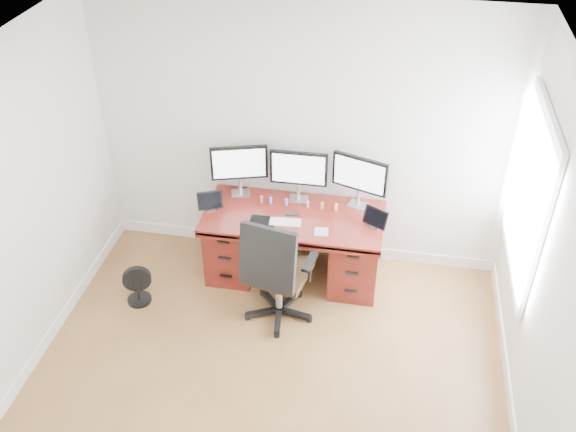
% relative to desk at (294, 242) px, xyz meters
% --- Properties ---
extents(ground, '(4.50, 4.50, 0.00)m').
position_rel_desk_xyz_m(ground, '(0.00, -1.83, -0.40)').
color(ground, brown).
rests_on(ground, ground).
extents(back_wall, '(4.00, 0.10, 2.70)m').
position_rel_desk_xyz_m(back_wall, '(0.00, 0.42, 0.95)').
color(back_wall, silver).
rests_on(back_wall, ground).
extents(right_wall, '(0.10, 4.50, 2.70)m').
position_rel_desk_xyz_m(right_wall, '(2.00, -1.72, 0.95)').
color(right_wall, silver).
rests_on(right_wall, ground).
extents(desk, '(1.70, 0.80, 0.75)m').
position_rel_desk_xyz_m(desk, '(0.00, 0.00, 0.00)').
color(desk, '#5A1712').
rests_on(desk, ground).
extents(office_chair, '(0.71, 0.71, 1.14)m').
position_rel_desk_xyz_m(office_chair, '(-0.05, -0.64, -0.03)').
color(office_chair, black).
rests_on(office_chair, ground).
extents(floor_fan, '(0.27, 0.23, 0.40)m').
position_rel_desk_xyz_m(floor_fan, '(-1.40, -0.66, -0.21)').
color(floor_fan, black).
rests_on(floor_fan, ground).
extents(monitor_left, '(0.54, 0.19, 0.53)m').
position_rel_desk_xyz_m(monitor_left, '(-0.58, 0.24, 0.68)').
color(monitor_left, silver).
rests_on(monitor_left, desk).
extents(monitor_center, '(0.55, 0.14, 0.53)m').
position_rel_desk_xyz_m(monitor_center, '(0.00, 0.24, 0.68)').
color(monitor_center, silver).
rests_on(monitor_center, desk).
extents(monitor_right, '(0.53, 0.21, 0.53)m').
position_rel_desk_xyz_m(monitor_right, '(0.58, 0.24, 0.68)').
color(monitor_right, silver).
rests_on(monitor_right, desk).
extents(tablet_left, '(0.25, 0.16, 0.19)m').
position_rel_desk_xyz_m(tablet_left, '(-0.80, -0.08, 0.43)').
color(tablet_left, silver).
rests_on(tablet_left, desk).
extents(tablet_right, '(0.24, 0.17, 0.19)m').
position_rel_desk_xyz_m(tablet_right, '(0.77, -0.08, 0.43)').
color(tablet_right, silver).
rests_on(tablet_right, desk).
extents(keyboard, '(0.30, 0.14, 0.01)m').
position_rel_desk_xyz_m(keyboard, '(-0.05, -0.17, 0.36)').
color(keyboard, white).
rests_on(keyboard, desk).
extents(trackpad, '(0.14, 0.14, 0.01)m').
position_rel_desk_xyz_m(trackpad, '(0.30, -0.25, 0.35)').
color(trackpad, '#B9BCC1').
rests_on(trackpad, desk).
extents(drawing_tablet, '(0.24, 0.16, 0.01)m').
position_rel_desk_xyz_m(drawing_tablet, '(-0.27, -0.18, 0.35)').
color(drawing_tablet, black).
rests_on(drawing_tablet, desk).
extents(phone, '(0.13, 0.09, 0.01)m').
position_rel_desk_xyz_m(phone, '(-0.02, -0.02, 0.35)').
color(phone, black).
rests_on(phone, desk).
extents(figurine_brown, '(0.03, 0.03, 0.08)m').
position_rel_desk_xyz_m(figurine_brown, '(-0.34, 0.12, 0.39)').
color(figurine_brown, '#95523F').
rests_on(figurine_brown, desk).
extents(figurine_blue, '(0.03, 0.03, 0.08)m').
position_rel_desk_xyz_m(figurine_blue, '(-0.25, 0.12, 0.39)').
color(figurine_blue, '#647CE1').
rests_on(figurine_blue, desk).
extents(figurine_purple, '(0.03, 0.03, 0.08)m').
position_rel_desk_xyz_m(figurine_purple, '(-0.10, 0.12, 0.39)').
color(figurine_purple, '#7752CF').
rests_on(figurine_purple, desk).
extents(figurine_pink, '(0.03, 0.03, 0.08)m').
position_rel_desk_xyz_m(figurine_pink, '(0.11, 0.12, 0.39)').
color(figurine_pink, pink).
rests_on(figurine_pink, desk).
extents(figurine_yellow, '(0.03, 0.03, 0.08)m').
position_rel_desk_xyz_m(figurine_yellow, '(0.25, 0.12, 0.39)').
color(figurine_yellow, '#C9CA58').
rests_on(figurine_yellow, desk).
extents(figurine_orange, '(0.03, 0.03, 0.08)m').
position_rel_desk_xyz_m(figurine_orange, '(0.38, 0.12, 0.39)').
color(figurine_orange, '#FBA95A').
rests_on(figurine_orange, desk).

